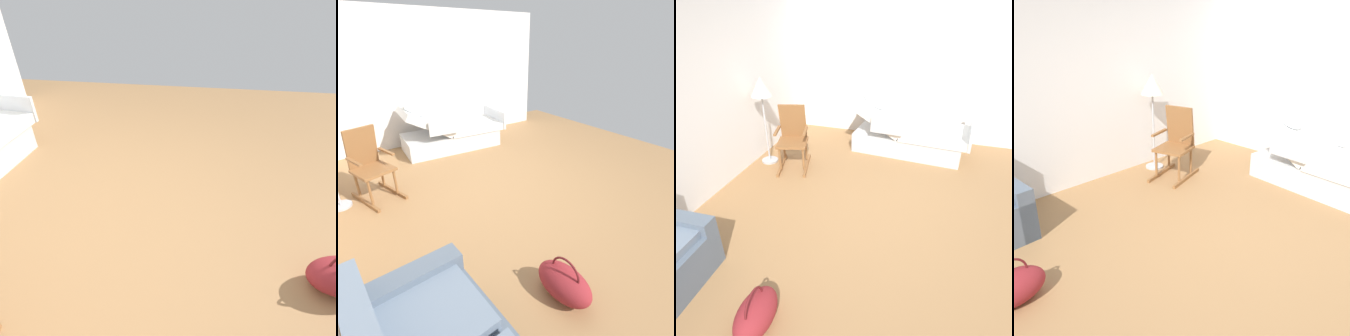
# 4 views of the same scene
# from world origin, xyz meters

# --- Properties ---
(ground_plane) EXTENTS (7.42, 7.42, 0.00)m
(ground_plane) POSITION_xyz_m (0.00, 0.00, 0.00)
(ground_plane) COLOR #9E7247
(side_wall) EXTENTS (0.10, 5.31, 2.70)m
(side_wall) POSITION_xyz_m (3.02, 0.00, 1.35)
(side_wall) COLOR white
(side_wall) RESTS_ON ground
(hospital_bed) EXTENTS (1.13, 2.13, 1.06)m
(hospital_bed) POSITION_xyz_m (2.30, 0.01, 0.31)
(hospital_bed) COLOR silver
(hospital_bed) RESTS_ON ground
(rocking_chair) EXTENTS (0.86, 0.67, 1.05)m
(rocking_chair) POSITION_xyz_m (1.15, 1.81, 0.50)
(rocking_chair) COLOR brown
(rocking_chair) RESTS_ON ground
(duffel_bag) EXTENTS (0.58, 0.35, 0.43)m
(duffel_bag) POSITION_xyz_m (-1.71, 0.82, 0.15)
(duffel_bag) COLOR maroon
(duffel_bag) RESTS_ON ground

